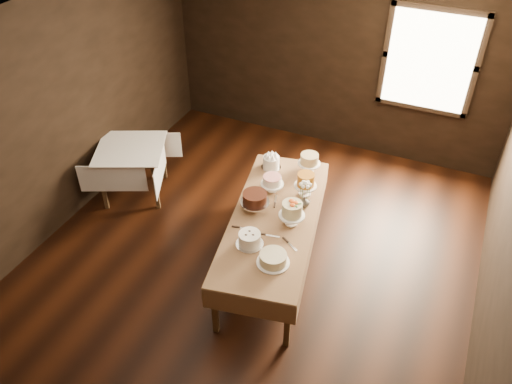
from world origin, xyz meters
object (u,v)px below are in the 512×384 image
object	(u,v)px
cake_flowers	(292,215)
cake_server_b	(292,247)
cake_swirl	(250,239)
cake_server_d	(306,204)
cake_caramel	(305,186)
cake_cream	(273,259)
cake_server_a	(273,236)
cake_lattice	(272,184)
display_table	(274,221)
flower_vase	(304,202)
side_table	(131,153)
cake_meringue	(271,163)
cake_speckled	(309,163)
cake_server_c	(276,199)
cake_chocolate	(255,202)
cake_server_e	(247,229)

from	to	relation	value
cake_flowers	cake_server_b	distance (m)	0.38
cake_swirl	cake_server_d	distance (m)	0.92
cake_caramel	cake_cream	bearing A→B (deg)	-85.90
cake_cream	cake_server_a	distance (m)	0.39
cake_server_a	cake_lattice	bearing A→B (deg)	102.70
display_table	cake_server_d	xyz separation A→B (m)	(0.25, 0.36, 0.06)
cake_caramel	flower_vase	size ratio (longest dim) A/B	2.35
side_table	cake_swirl	distance (m)	2.41
cake_meringue	cake_caramel	world-z (taller)	cake_caramel
cake_speckled	cake_caramel	distance (m)	0.49
cake_server_c	cake_speckled	bearing A→B (deg)	-29.10
cake_flowers	cake_server_c	bearing A→B (deg)	134.11
cake_flowers	flower_vase	bearing A→B (deg)	85.68
cake_server_d	flower_vase	xyz separation A→B (m)	(-0.01, -0.05, 0.06)
cake_cream	cake_chocolate	bearing A→B (deg)	126.47
cake_lattice	cake_caramel	xyz separation A→B (m)	(0.38, 0.09, 0.04)
cake_flowers	cake_server_e	size ratio (longest dim) A/B	1.24
cake_flowers	display_table	bearing A→B (deg)	174.28
cake_caramel	cake_chocolate	distance (m)	0.64
cake_speckled	cake_server_d	size ratio (longest dim) A/B	1.16
cake_speckled	cake_server_a	world-z (taller)	cake_speckled
cake_meringue	cake_caramel	bearing A→B (deg)	-30.99
cake_server_b	cake_server_c	bearing A→B (deg)	156.47
cake_caramel	cake_server_d	size ratio (longest dim) A/B	1.25
side_table	cake_caramel	world-z (taller)	cake_caramel
cake_caramel	cake_server_e	bearing A→B (deg)	-114.16
display_table	cake_chocolate	world-z (taller)	cake_chocolate
cake_cream	cake_server_b	xyz separation A→B (m)	(0.10, 0.29, -0.05)
cake_swirl	cake_server_c	size ratio (longest dim) A/B	1.21
cake_server_e	cake_lattice	bearing A→B (deg)	78.80
cake_server_e	cake_cream	bearing A→B (deg)	-49.88
cake_swirl	display_table	bearing A→B (deg)	82.60
side_table	cake_server_c	size ratio (longest dim) A/B	4.79
cake_swirl	cake_server_b	bearing A→B (deg)	19.17
cake_lattice	cake_server_e	world-z (taller)	cake_lattice
cake_server_b	cake_flowers	bearing A→B (deg)	144.51
cake_speckled	cake_cream	distance (m)	1.65
cake_lattice	cake_flowers	distance (m)	0.62
cake_server_a	cake_server_b	size ratio (longest dim) A/B	1.00
cake_caramel	cake_server_e	world-z (taller)	cake_caramel
cake_meringue	cake_server_c	bearing A→B (deg)	-62.38
cake_chocolate	cake_server_d	bearing A→B (deg)	32.93
cake_lattice	cake_server_b	xyz separation A→B (m)	(0.56, -0.79, -0.09)
display_table	cake_cream	distance (m)	0.71
side_table	cake_chocolate	bearing A→B (deg)	-13.04
cake_cream	cake_server_b	distance (m)	0.31
cake_server_a	cake_server_b	xyz separation A→B (m)	(0.25, -0.07, 0.00)
cake_speckled	cake_server_a	distance (m)	1.29
cake_caramel	flower_vase	world-z (taller)	cake_caramel
side_table	cake_server_b	bearing A→B (deg)	-18.21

